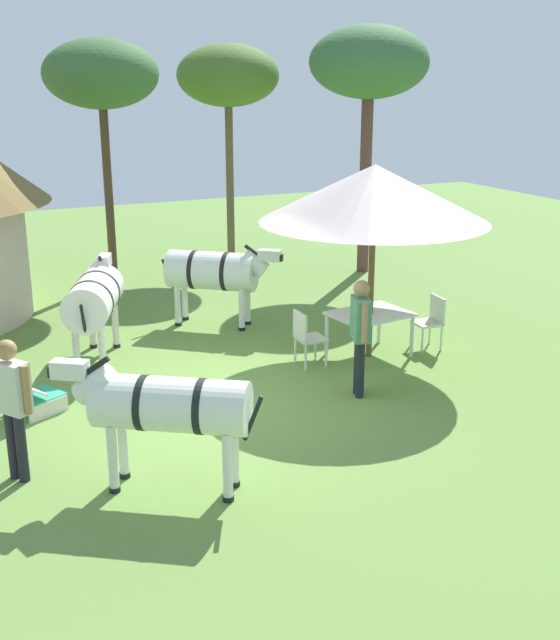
% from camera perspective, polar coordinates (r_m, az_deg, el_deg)
% --- Properties ---
extents(ground_plane, '(36.00, 36.00, 0.00)m').
position_cam_1_polar(ground_plane, '(11.23, -4.05, -5.88)').
color(ground_plane, olive).
extents(shade_umbrella, '(3.62, 3.62, 3.12)m').
position_cam_1_polar(shade_umbrella, '(12.37, 6.88, 9.13)').
color(shade_umbrella, brown).
rests_on(shade_umbrella, ground_plane).
extents(patio_dining_table, '(1.35, 1.11, 0.74)m').
position_cam_1_polar(patio_dining_table, '(12.82, 6.55, 0.16)').
color(patio_dining_table, silver).
rests_on(patio_dining_table, ground_plane).
extents(patio_chair_west_end, '(0.46, 0.48, 0.90)m').
position_cam_1_polar(patio_chair_west_end, '(13.39, 10.98, 0.11)').
color(patio_chair_west_end, silver).
rests_on(patio_chair_west_end, ground_plane).
extents(patio_chair_near_lawn, '(0.43, 0.45, 0.90)m').
position_cam_1_polar(patio_chair_near_lawn, '(12.33, 1.91, -1.08)').
color(patio_chair_near_lawn, silver).
rests_on(patio_chair_near_lawn, ground_plane).
extents(guest_beside_umbrella, '(0.35, 0.58, 1.72)m').
position_cam_1_polar(guest_beside_umbrella, '(11.09, 5.88, -0.54)').
color(guest_beside_umbrella, black).
rests_on(guest_beside_umbrella, ground_plane).
extents(standing_watcher, '(0.43, 0.51, 1.69)m').
position_cam_1_polar(standing_watcher, '(9.22, -18.96, -5.34)').
color(standing_watcher, black).
rests_on(standing_watcher, ground_plane).
extents(striped_lounge_chair, '(0.96, 0.83, 0.62)m').
position_cam_1_polar(striped_lounge_chair, '(11.24, -17.56, -5.27)').
color(striped_lounge_chair, '#2D9A74').
rests_on(striped_lounge_chair, ground_plane).
extents(zebra_nearest_camera, '(1.92, 1.64, 1.55)m').
position_cam_1_polar(zebra_nearest_camera, '(14.29, -4.79, 3.53)').
color(zebra_nearest_camera, silver).
rests_on(zebra_nearest_camera, ground_plane).
extents(zebra_by_umbrella, '(2.05, 1.53, 1.55)m').
position_cam_1_polar(zebra_by_umbrella, '(8.63, -8.28, -6.21)').
color(zebra_by_umbrella, silver).
rests_on(zebra_by_umbrella, ground_plane).
extents(zebra_toward_hut, '(1.30, 2.21, 1.58)m').
position_cam_1_polar(zebra_toward_hut, '(12.81, -13.35, 1.60)').
color(zebra_toward_hut, silver).
rests_on(zebra_toward_hut, ground_plane).
extents(acacia_tree_far_lawn, '(2.63, 2.63, 5.49)m').
position_cam_1_polar(acacia_tree_far_lawn, '(18.10, 6.49, 17.95)').
color(acacia_tree_far_lawn, brown).
rests_on(acacia_tree_far_lawn, ground_plane).
extents(acacia_tree_right_background, '(2.40, 2.40, 5.14)m').
position_cam_1_polar(acacia_tree_right_background, '(19.17, -3.81, 17.24)').
color(acacia_tree_right_background, brown).
rests_on(acacia_tree_right_background, ground_plane).
extents(acacia_tree_behind_hut, '(2.41, 2.41, 5.18)m').
position_cam_1_polar(acacia_tree_behind_hut, '(17.48, -12.91, 16.95)').
color(acacia_tree_behind_hut, '#483624').
rests_on(acacia_tree_behind_hut, ground_plane).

